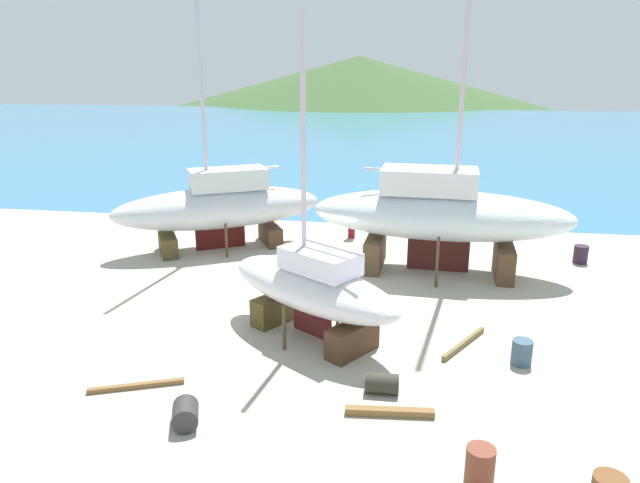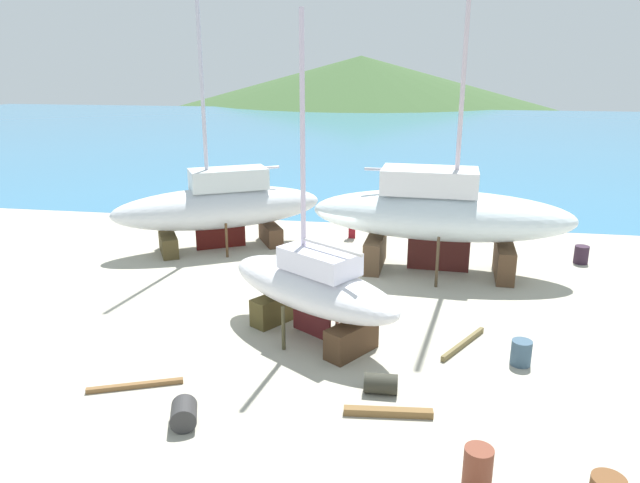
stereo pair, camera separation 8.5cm
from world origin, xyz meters
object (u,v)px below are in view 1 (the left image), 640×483
Objects in this scene: barrel_blue_faded at (480,467)px; barrel_tipped_center at (382,383)px; barrel_rust_near at (185,414)px; worker at (352,221)px; sailboat_large_starboard at (439,213)px; barrel_rust_far at (581,254)px; barrel_tipped_right at (522,352)px; sailboat_far_slipway at (313,287)px; sailboat_mid_port at (220,206)px.

barrel_blue_faded is 0.99× the size of barrel_tipped_center.
worker is at bearing 82.18° from barrel_rust_near.
sailboat_large_starboard reaches higher than barrel_rust_far.
barrel_tipped_right is 4.55m from barrel_tipped_center.
sailboat_large_starboard is 1.84× the size of sailboat_far_slipway.
sailboat_large_starboard reaches higher than barrel_tipped_right.
sailboat_large_starboard reaches higher than worker.
barrel_tipped_center is (2.42, -3.03, -1.43)m from sailboat_far_slipway.
sailboat_large_starboard is at bearing 106.13° from barrel_tipped_right.
sailboat_far_slipway is (-4.13, -6.99, -0.83)m from sailboat_large_starboard.
worker reaches higher than barrel_tipped_center.
sailboat_far_slipway reaches higher than barrel_tipped_right.
barrel_blue_faded reaches higher than barrel_tipped_center.
worker is at bearing 104.68° from barrel_blue_faded.
barrel_rust_near is (-2.28, -16.61, -0.55)m from worker.
sailboat_far_slipway is at bearing 172.81° from barrel_tipped_right.
barrel_rust_far reaches higher than barrel_rust_near.
sailboat_mid_port is 14.45m from barrel_tipped_center.
worker is at bearing -56.02° from sailboat_far_slipway.
barrel_tipped_right is at bearing -112.46° from barrel_rust_far.
barrel_tipped_center is (-3.96, -2.23, -0.10)m from barrel_tipped_right.
sailboat_large_starboard is 11.02× the size of worker.
sailboat_far_slipway is 6.57m from barrel_tipped_right.
barrel_tipped_right reaches higher than barrel_tipped_center.
sailboat_large_starboard is 20.76× the size of barrel_blue_faded.
worker is 2.11× the size of barrel_rust_far.
worker reaches higher than barrel_blue_faded.
sailboat_large_starboard is 14.02m from barrel_rust_near.
barrel_rust_near is at bearing -11.83° from worker.
sailboat_large_starboard is (10.05, -1.65, 0.45)m from sailboat_mid_port.
barrel_tipped_center is (8.34, -11.67, -1.81)m from sailboat_mid_port.
sailboat_far_slipway is 6.00× the size of worker.
sailboat_mid_port is at bearing 104.76° from barrel_rust_near.
barrel_rust_near is at bearing -114.25° from sailboat_large_starboard.
sailboat_mid_port is at bearing -178.43° from barrel_rust_far.
barrel_tipped_center is at bearing 162.67° from sailboat_far_slipway.
barrel_blue_faded is (-5.82, -15.41, 0.05)m from barrel_rust_far.
barrel_rust_near is at bearing 101.14° from sailboat_far_slipway.
barrel_rust_near is at bearing 171.60° from barrel_blue_faded.
barrel_rust_near is (3.67, -13.94, -1.77)m from sailboat_mid_port.
sailboat_large_starboard reaches higher than sailboat_far_slipway.
barrel_tipped_right is 0.96× the size of barrel_rust_far.
sailboat_mid_port is at bearing 142.51° from barrel_tipped_right.
barrel_blue_faded is at bearing -55.84° from barrel_tipped_center.
barrel_blue_faded is (10.57, -14.96, -1.64)m from sailboat_mid_port.
worker is (5.95, 2.67, -1.22)m from sailboat_mid_port.
barrel_tipped_center is at bearing 124.16° from barrel_blue_faded.
sailboat_large_starboard is 8.16m from sailboat_far_slipway.
sailboat_far_slipway is at bearing 126.32° from barrel_blue_faded.
sailboat_mid_port is 18.39m from barrel_blue_faded.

